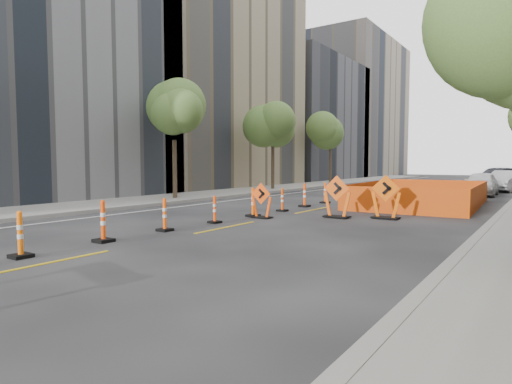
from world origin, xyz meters
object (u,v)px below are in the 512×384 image
Objects in this scene: channelizer_7 at (305,195)px; parked_car_near at (481,183)px; channelizer_8 at (325,193)px; chevron_sign_right at (386,197)px; parked_car_far at (497,177)px; channelizer_3 at (165,215)px; chevron_sign_left at (262,201)px; chevron_sign_center at (337,197)px; parked_car_mid at (505,181)px; channelizer_1 at (20,234)px; channelizer_5 at (253,202)px; channelizer_6 at (282,200)px; channelizer_2 at (103,221)px; channelizer_4 at (215,209)px.

parked_car_near reaches higher than channelizer_7.
chevron_sign_right is at bearing -43.65° from channelizer_8.
chevron_sign_right is 0.29× the size of parked_car_far.
chevron_sign_left is (0.74, 4.19, 0.15)m from channelizer_3.
parked_car_far reaches higher than chevron_sign_left.
parked_car_mid is at bearing 73.90° from chevron_sign_center.
parked_car_near is at bearing 76.95° from channelizer_1.
channelizer_3 is 0.62× the size of chevron_sign_right.
channelizer_7 is 1.03× the size of channelizer_8.
channelizer_5 is 2.18m from channelizer_6.
channelizer_2 is 0.99× the size of channelizer_5.
channelizer_7 is 2.18m from channelizer_8.
channelizer_3 is 0.92× the size of channelizer_7.
channelizer_1 is 0.94× the size of channelizer_7.
channelizer_8 is 0.66× the size of chevron_sign_right.
channelizer_6 is at bearing -83.84° from parked_car_far.
channelizer_5 is (0.13, 8.71, 0.04)m from channelizer_1.
chevron_sign_left is at bearing -148.88° from chevron_sign_center.
channelizer_8 is 6.72m from chevron_sign_left.
chevron_sign_center is (2.80, -0.65, 0.30)m from channelizer_6.
parked_car_far is at bearing 77.47° from channelizer_6.
chevron_sign_center reaches higher than channelizer_3.
chevron_sign_left is 2.85m from chevron_sign_center.
channelizer_3 is at bearing -90.90° from channelizer_7.
channelizer_7 is at bearing 138.26° from chevron_sign_right.
channelizer_2 is at bearing -91.80° from parked_car_mid.
channelizer_1 is 10.64m from chevron_sign_center.
parked_car_far is at bearing 76.53° from chevron_sign_left.
parked_car_mid is 5.80m from parked_car_far.
channelizer_4 is (0.04, 6.53, -0.04)m from channelizer_1.
channelizer_4 is 30.35m from parked_car_far.
parked_car_far is (-0.14, 10.80, 0.06)m from parked_car_near.
channelizer_8 is 21.86m from parked_car_far.
channelizer_2 is (-0.09, 2.18, 0.04)m from channelizer_1.
parked_car_near reaches higher than channelizer_5.
parked_car_near is at bearing 75.56° from channelizer_2.
channelizer_6 is at bearing 88.54° from channelizer_2.
channelizer_8 is at bearing -86.51° from parked_car_far.
parked_car_mid reaches higher than channelizer_5.
chevron_sign_center reaches higher than channelizer_5.
chevron_sign_center is at bearing -44.38° from channelizer_7.
parked_car_mid reaches higher than channelizer_4.
channelizer_4 is 4.35m from channelizer_6.
channelizer_8 reaches higher than channelizer_6.
parked_car_far reaches higher than channelizer_5.
chevron_sign_center is (3.02, 8.05, 0.24)m from channelizer_2.
chevron_sign_right reaches higher than channelizer_3.
channelizer_2 is 1.17× the size of channelizer_4.
channelizer_8 is at bearing 90.70° from channelizer_5.
channelizer_6 is 20.87m from parked_car_mid.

